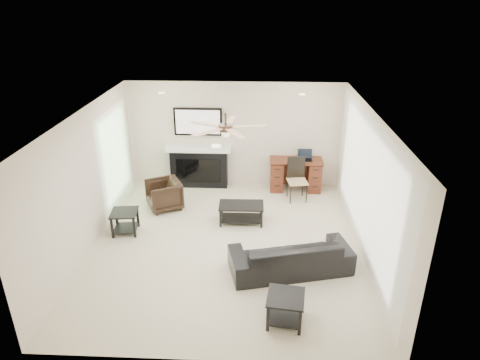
{
  "coord_description": "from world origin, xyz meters",
  "views": [
    {
      "loc": [
        0.56,
        -6.81,
        4.38
      ],
      "look_at": [
        0.23,
        0.45,
        1.13
      ],
      "focal_mm": 32.0,
      "sensor_mm": 36.0,
      "label": 1
    }
  ],
  "objects_px": {
    "desk": "(295,175)",
    "coffee_table": "(241,213)",
    "sofa": "(291,255)",
    "armchair": "(164,195)",
    "fireplace_unit": "(198,149)"
  },
  "relations": [
    {
      "from": "desk",
      "to": "coffee_table",
      "type": "bearing_deg",
      "value": -126.43
    },
    {
      "from": "armchair",
      "to": "fireplace_unit",
      "type": "xyz_separation_m",
      "value": [
        0.62,
        1.17,
        0.64
      ]
    },
    {
      "from": "coffee_table",
      "to": "fireplace_unit",
      "type": "distance_m",
      "value": 2.17
    },
    {
      "from": "coffee_table",
      "to": "desk",
      "type": "bearing_deg",
      "value": 52.56
    },
    {
      "from": "armchair",
      "to": "coffee_table",
      "type": "xyz_separation_m",
      "value": [
        1.7,
        -0.55,
        -0.12
      ]
    },
    {
      "from": "armchair",
      "to": "desk",
      "type": "height_order",
      "value": "desk"
    },
    {
      "from": "armchair",
      "to": "coffee_table",
      "type": "height_order",
      "value": "armchair"
    },
    {
      "from": "sofa",
      "to": "armchair",
      "type": "xyz_separation_m",
      "value": [
        -2.6,
        2.15,
        0.02
      ]
    },
    {
      "from": "sofa",
      "to": "coffee_table",
      "type": "distance_m",
      "value": 1.84
    },
    {
      "from": "sofa",
      "to": "desk",
      "type": "distance_m",
      "value": 3.25
    },
    {
      "from": "fireplace_unit",
      "to": "coffee_table",
      "type": "bearing_deg",
      "value": -57.8
    },
    {
      "from": "fireplace_unit",
      "to": "desk",
      "type": "xyz_separation_m",
      "value": [
        2.29,
        -0.09,
        -0.57
      ]
    },
    {
      "from": "coffee_table",
      "to": "desk",
      "type": "xyz_separation_m",
      "value": [
        1.21,
        1.64,
        0.18
      ]
    },
    {
      "from": "coffee_table",
      "to": "fireplace_unit",
      "type": "bearing_deg",
      "value": 121.19
    },
    {
      "from": "coffee_table",
      "to": "desk",
      "type": "height_order",
      "value": "desk"
    }
  ]
}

